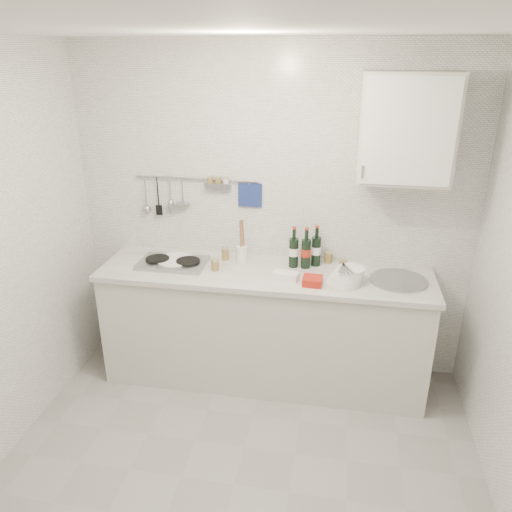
{
  "coord_description": "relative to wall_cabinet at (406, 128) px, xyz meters",
  "views": [
    {
      "loc": [
        0.52,
        -2.19,
        2.42
      ],
      "look_at": [
        -0.03,
        0.9,
        1.12
      ],
      "focal_mm": 35.0,
      "sensor_mm": 36.0,
      "label": 1
    }
  ],
  "objects": [
    {
      "name": "strawberry_punnet",
      "position": [
        -0.54,
        -0.28,
        -1.0
      ],
      "size": [
        0.14,
        0.14,
        0.05
      ],
      "primitive_type": "cube",
      "rotation": [
        0.0,
        0.0,
        -0.04
      ],
      "color": "red",
      "rests_on": "counter"
    },
    {
      "name": "wall_cabinet",
      "position": [
        0.0,
        0.0,
        0.0
      ],
      "size": [
        0.6,
        0.38,
        0.7
      ],
      "color": "#BAB6AB",
      "rests_on": "back_wall"
    },
    {
      "name": "plate_stack_sink",
      "position": [
        -0.31,
        -0.22,
        -0.98
      ],
      "size": [
        0.26,
        0.24,
        0.12
      ],
      "rotation": [
        0.0,
        0.0,
        0.12
      ],
      "color": "white",
      "rests_on": "counter"
    },
    {
      "name": "butter_dish",
      "position": [
        -0.73,
        -0.23,
        -1.0
      ],
      "size": [
        0.19,
        0.12,
        0.05
      ],
      "primitive_type": "cube",
      "rotation": [
        0.0,
        0.0,
        -0.2
      ],
      "color": "white",
      "rests_on": "counter"
    },
    {
      "name": "jar_a",
      "position": [
        -1.23,
        0.05,
        -0.98
      ],
      "size": [
        0.06,
        0.06,
        0.09
      ],
      "rotation": [
        0.0,
        0.0,
        0.36
      ],
      "color": "olive",
      "rests_on": "counter"
    },
    {
      "name": "jar_b",
      "position": [
        -0.45,
        0.13,
        -0.99
      ],
      "size": [
        0.06,
        0.06,
        0.08
      ],
      "rotation": [
        0.0,
        0.0,
        -0.36
      ],
      "color": "olive",
      "rests_on": "counter"
    },
    {
      "name": "utensil_crock",
      "position": [
        -1.1,
        0.02,
        -0.95
      ],
      "size": [
        0.08,
        0.08,
        0.35
      ],
      "rotation": [
        0.0,
        0.0,
        -0.01
      ],
      "color": "white",
      "rests_on": "counter"
    },
    {
      "name": "wall_rail",
      "position": [
        -1.5,
        0.15,
        -0.52
      ],
      "size": [
        0.98,
        0.09,
        0.34
      ],
      "color": "#93969B",
      "rests_on": "back_wall"
    },
    {
      "name": "jar_c",
      "position": [
        -0.33,
        0.05,
        -0.99
      ],
      "size": [
        0.06,
        0.06,
        0.07
      ],
      "rotation": [
        0.0,
        0.0,
        0.14
      ],
      "color": "olive",
      "rests_on": "counter"
    },
    {
      "name": "floor",
      "position": [
        -0.9,
        -1.22,
        -1.95
      ],
      "size": [
        3.0,
        3.0,
        0.0
      ],
      "primitive_type": "plane",
      "color": "gray",
      "rests_on": "ground"
    },
    {
      "name": "ceiling",
      "position": [
        -0.9,
        -1.22,
        0.55
      ],
      "size": [
        3.0,
        3.0,
        0.0
      ],
      "primitive_type": "plane",
      "rotation": [
        3.14,
        0.0,
        0.0
      ],
      "color": "silver",
      "rests_on": "back_wall"
    },
    {
      "name": "wine_bottles",
      "position": [
        -0.62,
        0.02,
        -0.87
      ],
      "size": [
        0.23,
        0.13,
        0.31
      ],
      "rotation": [
        0.0,
        0.0,
        0.33
      ],
      "color": "black",
      "rests_on": "counter"
    },
    {
      "name": "jar_d",
      "position": [
        -1.26,
        -0.16,
        -0.99
      ],
      "size": [
        0.06,
        0.06,
        0.09
      ],
      "rotation": [
        0.0,
        0.0,
        -0.13
      ],
      "color": "olive",
      "rests_on": "counter"
    },
    {
      "name": "counter",
      "position": [
        -0.89,
        -0.12,
        -1.52
      ],
      "size": [
        2.44,
        0.64,
        0.96
      ],
      "color": "#BAB6AB",
      "rests_on": "floor"
    },
    {
      "name": "back_wall",
      "position": [
        -0.9,
        0.18,
        -0.7
      ],
      "size": [
        3.0,
        0.02,
        2.5
      ],
      "primitive_type": "cube",
      "color": "silver",
      "rests_on": "floor"
    },
    {
      "name": "plate_stack_hob",
      "position": [
        -1.6,
        -0.1,
        -1.01
      ],
      "size": [
        0.3,
        0.3,
        0.04
      ],
      "rotation": [
        0.0,
        0.0,
        -0.34
      ],
      "color": "#4D75AF",
      "rests_on": "counter"
    }
  ]
}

